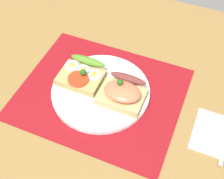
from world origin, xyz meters
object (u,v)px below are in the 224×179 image
object	(u,v)px
plate	(101,91)
sandwich_salmon	(123,93)
napkin	(222,136)
sandwich_egg_tomato	(82,75)

from	to	relation	value
plate	sandwich_salmon	world-z (taller)	sandwich_salmon
plate	napkin	world-z (taller)	plate
sandwich_egg_tomato	sandwich_salmon	world-z (taller)	sandwich_salmon
plate	napkin	size ratio (longest dim) A/B	1.92
plate	sandwich_egg_tomato	distance (cm)	6.31
sandwich_egg_tomato	napkin	world-z (taller)	sandwich_egg_tomato
sandwich_salmon	napkin	size ratio (longest dim) A/B	0.85
sandwich_salmon	napkin	world-z (taller)	sandwich_salmon
sandwich_egg_tomato	plate	bearing A→B (deg)	-15.23
plate	sandwich_salmon	bearing A→B (deg)	-3.72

